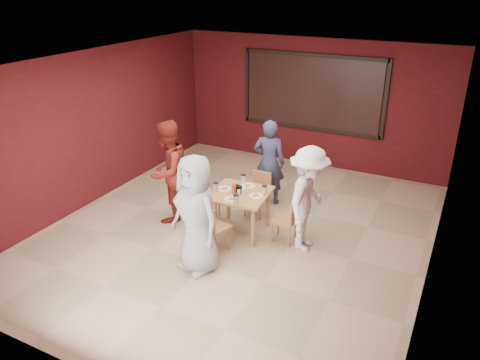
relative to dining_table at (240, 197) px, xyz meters
The scene contains 11 objects.
floor 0.64m from the dining_table, 141.13° to the left, with size 7.00×7.00×0.00m, color tan.
window_blinds 3.61m from the dining_table, 90.43° to the left, with size 3.00×0.02×1.50m, color black.
dining_table is the anchor object (origin of this frame).
chair_front 0.78m from the dining_table, 98.56° to the right, with size 0.49×0.49×0.83m.
chair_back 0.78m from the dining_table, 90.54° to the left, with size 0.40×0.40×0.79m.
chair_left 0.78m from the dining_table, behind, with size 0.58×0.58×0.94m.
chair_right 0.85m from the dining_table, ahead, with size 0.38×0.38×0.77m.
diner_front 1.25m from the dining_table, 93.02° to the right, with size 0.87×0.57×1.78m, color #9F9F9F.
diner_back 1.27m from the dining_table, 91.68° to the left, with size 0.59×0.39×1.62m, color #323959.
diner_left 1.35m from the dining_table, behind, with size 0.87×0.68×1.79m, color maroon.
diner_right 1.16m from the dining_table, ahead, with size 1.09×0.63×1.68m, color white.
Camera 1 is at (3.15, -6.16, 3.99)m, focal length 35.00 mm.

